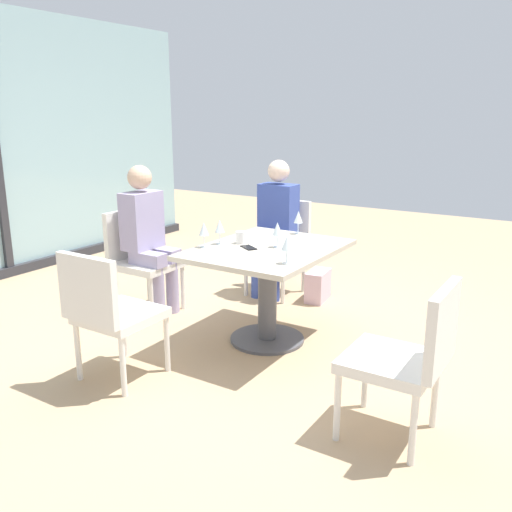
% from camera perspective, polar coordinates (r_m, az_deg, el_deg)
% --- Properties ---
extents(ground_plane, '(12.00, 12.00, 0.00)m').
position_cam_1_polar(ground_plane, '(4.23, 1.16, -8.72)').
color(ground_plane, tan).
extents(dining_table_main, '(1.16, 0.91, 0.73)m').
position_cam_1_polar(dining_table_main, '(4.05, 1.20, -1.72)').
color(dining_table_main, '#BCB29E').
rests_on(dining_table_main, ground_plane).
extents(chair_far_right, '(0.50, 0.46, 0.87)m').
position_cam_1_polar(chair_far_right, '(5.21, 2.56, 1.58)').
color(chair_far_right, silver).
rests_on(chair_far_right, ground_plane).
extents(chair_near_window, '(0.46, 0.51, 0.87)m').
position_cam_1_polar(chair_near_window, '(4.82, -11.98, 0.15)').
color(chair_near_window, silver).
rests_on(chair_near_window, ground_plane).
extents(chair_far_left, '(0.50, 0.46, 0.87)m').
position_cam_1_polar(chair_far_left, '(3.56, -15.04, -5.30)').
color(chair_far_left, silver).
rests_on(chair_far_left, ground_plane).
extents(chair_front_left, '(0.46, 0.50, 0.87)m').
position_cam_1_polar(chair_front_left, '(2.95, 15.64, -9.63)').
color(chair_front_left, silver).
rests_on(chair_front_left, ground_plane).
extents(person_far_right, '(0.39, 0.34, 1.26)m').
position_cam_1_polar(person_far_right, '(5.07, 1.97, 3.57)').
color(person_far_right, '#384C9E').
rests_on(person_far_right, ground_plane).
extents(person_near_window, '(0.34, 0.39, 1.26)m').
position_cam_1_polar(person_near_window, '(4.70, -11.15, 2.37)').
color(person_near_window, '#9E93B7').
rests_on(person_near_window, ground_plane).
extents(wine_glass_0, '(0.07, 0.07, 0.18)m').
position_cam_1_polar(wine_glass_0, '(4.42, 4.41, 3.99)').
color(wine_glass_0, silver).
rests_on(wine_glass_0, dining_table_main).
extents(wine_glass_1, '(0.07, 0.07, 0.18)m').
position_cam_1_polar(wine_glass_1, '(3.98, -5.43, 2.75)').
color(wine_glass_1, silver).
rests_on(wine_glass_1, dining_table_main).
extents(wine_glass_2, '(0.07, 0.07, 0.18)m').
position_cam_1_polar(wine_glass_2, '(4.07, -3.78, 3.05)').
color(wine_glass_2, silver).
rests_on(wine_glass_2, dining_table_main).
extents(wine_glass_3, '(0.07, 0.07, 0.18)m').
position_cam_1_polar(wine_glass_3, '(3.97, 2.23, 2.77)').
color(wine_glass_3, silver).
rests_on(wine_glass_3, dining_table_main).
extents(wine_glass_4, '(0.07, 0.07, 0.18)m').
position_cam_1_polar(wine_glass_4, '(3.54, 3.22, 1.27)').
color(wine_glass_4, silver).
rests_on(wine_glass_4, dining_table_main).
extents(coffee_cup, '(0.08, 0.08, 0.09)m').
position_cam_1_polar(coffee_cup, '(4.11, -1.59, 1.94)').
color(coffee_cup, white).
rests_on(coffee_cup, dining_table_main).
extents(cell_phone_on_table, '(0.13, 0.16, 0.01)m').
position_cam_1_polar(cell_phone_on_table, '(3.97, -0.77, 0.88)').
color(cell_phone_on_table, black).
rests_on(cell_phone_on_table, dining_table_main).
extents(handbag_0, '(0.32, 0.20, 0.28)m').
position_cam_1_polar(handbag_0, '(5.07, 6.44, -3.07)').
color(handbag_0, beige).
rests_on(handbag_0, ground_plane).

